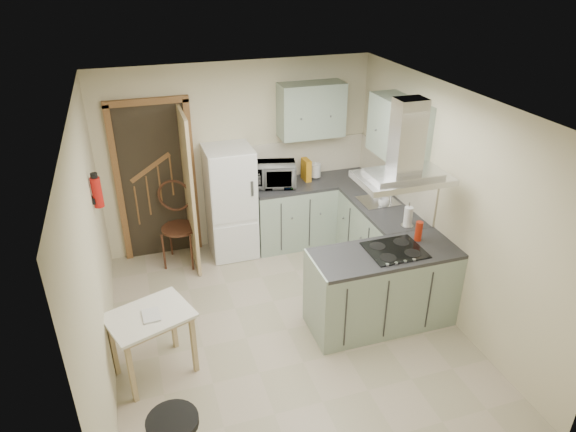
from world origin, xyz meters
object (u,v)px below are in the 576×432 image
object	(u,v)px
bentwood_chair	(179,228)
fridge	(231,202)
peninsula	(382,288)
extractor_hood	(403,178)
microwave	(274,175)
drop_leaf_table	(153,344)

from	to	relation	value
bentwood_chair	fridge	bearing A→B (deg)	24.73
peninsula	bentwood_chair	distance (m)	2.72
fridge	peninsula	world-z (taller)	fridge
extractor_hood	microwave	bearing A→B (deg)	109.82
extractor_hood	peninsula	bearing A→B (deg)	180.00
drop_leaf_table	extractor_hood	bearing A→B (deg)	-19.24
fridge	bentwood_chair	size ratio (longest dim) A/B	1.48
peninsula	microwave	bearing A→B (deg)	107.25
extractor_hood	microwave	xyz separation A→B (m)	(-0.72, 2.00, -0.66)
extractor_hood	bentwood_chair	xyz separation A→B (m)	(-2.03, 1.92, -1.21)
peninsula	microwave	world-z (taller)	microwave
microwave	peninsula	bearing A→B (deg)	-58.85
fridge	extractor_hood	distance (m)	2.57
fridge	extractor_hood	xyz separation A→B (m)	(1.32, -1.98, 0.97)
fridge	drop_leaf_table	bearing A→B (deg)	-120.96
extractor_hood	microwave	world-z (taller)	extractor_hood
extractor_hood	drop_leaf_table	distance (m)	2.88
microwave	drop_leaf_table	bearing A→B (deg)	-117.77
extractor_hood	drop_leaf_table	bearing A→B (deg)	-179.26
extractor_hood	bentwood_chair	world-z (taller)	extractor_hood
drop_leaf_table	microwave	size ratio (longest dim) A/B	1.32
drop_leaf_table	bentwood_chair	size ratio (longest dim) A/B	0.74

